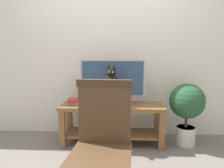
# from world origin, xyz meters

# --- Properties ---
(ground_plane) EXTENTS (12.00, 12.00, 0.00)m
(ground_plane) POSITION_xyz_m (0.00, 0.00, 0.00)
(ground_plane) COLOR slate
(back_wall) EXTENTS (7.00, 0.12, 2.80)m
(back_wall) POSITION_xyz_m (0.00, 0.92, 1.40)
(back_wall) COLOR silver
(back_wall) RESTS_ON ground
(tv_stand) EXTENTS (1.33, 0.46, 0.52)m
(tv_stand) POSITION_xyz_m (0.01, 0.49, 0.36)
(tv_stand) COLOR brown
(tv_stand) RESTS_ON ground
(tv) EXTENTS (0.86, 0.20, 0.59)m
(tv) POSITION_xyz_m (0.01, 0.58, 0.84)
(tv) COLOR #B7B7BC
(tv) RESTS_ON tv_stand
(media_box) EXTENTS (0.41, 0.29, 0.08)m
(media_box) POSITION_xyz_m (0.01, 0.41, 0.56)
(media_box) COLOR #ADADB2
(media_box) RESTS_ON tv_stand
(cat) EXTENTS (0.23, 0.38, 0.46)m
(cat) POSITION_xyz_m (0.01, 0.39, 0.77)
(cat) COLOR black
(cat) RESTS_ON media_box
(wooden_chair) EXTENTS (0.47, 0.47, 0.98)m
(wooden_chair) POSITION_xyz_m (0.00, -0.68, 0.55)
(wooden_chair) COLOR #513823
(wooden_chair) RESTS_ON ground
(book_stack) EXTENTS (0.25, 0.20, 0.07)m
(book_stack) POSITION_xyz_m (-0.46, 0.51, 0.56)
(book_stack) COLOR beige
(book_stack) RESTS_ON tv_stand
(potted_plant) EXTENTS (0.45, 0.45, 0.81)m
(potted_plant) POSITION_xyz_m (0.97, 0.49, 0.52)
(potted_plant) COLOR beige
(potted_plant) RESTS_ON ground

